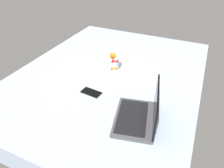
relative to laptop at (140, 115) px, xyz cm
name	(u,v)px	position (x,y,z in cm)	size (l,w,h in cm)	color
bed_mattress	(110,81)	(-41.97, -39.06, -13.41)	(180.00, 140.00, 18.00)	silver
laptop	(140,115)	(0.00, 0.00, 0.00)	(37.21, 29.63, 23.00)	#4C4C51
snack_cup	(113,63)	(-47.45, -38.24, 1.51)	(10.22, 9.77, 13.89)	silver
cell_phone	(91,92)	(-11.55, -39.03, -4.01)	(6.80, 14.00, 0.80)	black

